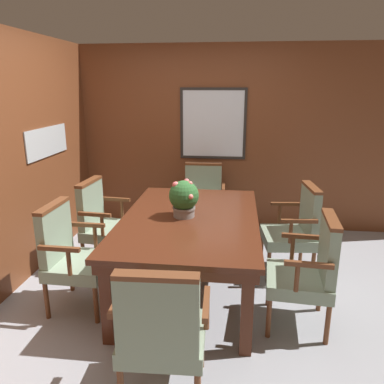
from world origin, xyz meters
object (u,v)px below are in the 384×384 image
at_px(chair_head_far, 203,198).
at_px(potted_plant, 184,198).
at_px(chair_head_near, 161,330).
at_px(chair_right_far, 296,227).
at_px(chair_left_far, 103,221).
at_px(chair_left_near, 71,253).
at_px(dining_table, 190,226).
at_px(chair_right_near, 309,269).

relative_size(chair_head_far, potted_plant, 2.70).
height_order(chair_head_near, chair_right_far, same).
bearing_deg(chair_left_far, chair_head_near, -145.96).
bearing_deg(chair_head_far, potted_plant, -93.70).
xyz_separation_m(chair_left_far, chair_left_near, (0.00, -0.82, 0.00)).
xyz_separation_m(dining_table, chair_right_far, (1.05, 0.47, -0.15)).
bearing_deg(dining_table, chair_right_far, 23.96).
relative_size(chair_head_near, potted_plant, 2.70).
bearing_deg(chair_head_near, chair_right_near, -140.88).
xyz_separation_m(chair_head_near, chair_head_far, (-0.00, 2.74, 0.00)).
relative_size(dining_table, potted_plant, 5.49).
bearing_deg(chair_left_far, chair_left_near, -175.07).
bearing_deg(chair_right_far, chair_left_near, -72.54).
height_order(chair_left_far, potted_plant, potted_plant).
height_order(chair_left_near, potted_plant, potted_plant).
distance_m(dining_table, chair_left_near, 1.09).
relative_size(chair_right_far, chair_left_near, 1.00).
distance_m(chair_left_near, chair_head_far, 2.05).
bearing_deg(potted_plant, chair_head_near, -87.81).
xyz_separation_m(chair_left_far, chair_head_far, (1.00, 0.96, 0.00)).
bearing_deg(potted_plant, chair_right_far, 22.29).
distance_m(dining_table, potted_plant, 0.28).
bearing_deg(potted_plant, dining_table, -11.77).
xyz_separation_m(dining_table, potted_plant, (-0.06, 0.01, 0.27)).
height_order(chair_head_near, chair_head_far, same).
xyz_separation_m(chair_head_far, potted_plant, (-0.05, -1.37, 0.42)).
bearing_deg(chair_right_near, dining_table, -109.78).
bearing_deg(chair_left_far, dining_table, -107.83).
distance_m(dining_table, chair_head_far, 1.39).
bearing_deg(chair_right_near, potted_plant, -109.17).
xyz_separation_m(dining_table, chair_left_near, (-1.00, -0.41, -0.15)).
xyz_separation_m(dining_table, chair_head_near, (-0.01, -1.36, -0.15)).
bearing_deg(chair_right_far, potted_plant, -73.27).
bearing_deg(potted_plant, chair_head_far, 87.86).
bearing_deg(chair_right_far, dining_table, -71.60).
bearing_deg(potted_plant, chair_right_near, -23.47).
xyz_separation_m(dining_table, chair_left_far, (-1.01, 0.42, -0.15)).
bearing_deg(chair_head_near, chair_left_near, -46.08).
xyz_separation_m(chair_right_far, chair_left_near, (-2.05, -0.87, 0.00)).
height_order(chair_right_far, potted_plant, potted_plant).
bearing_deg(dining_table, chair_head_near, -90.23).
height_order(chair_right_near, chair_head_far, same).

